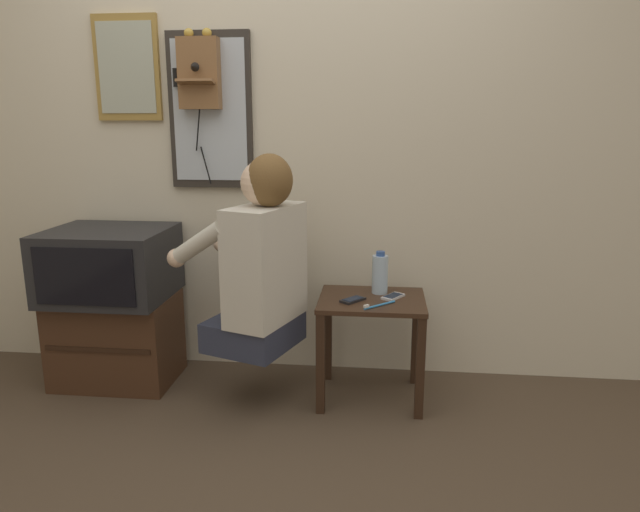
{
  "coord_description": "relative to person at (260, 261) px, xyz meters",
  "views": [
    {
      "loc": [
        0.49,
        -1.79,
        1.33
      ],
      "look_at": [
        0.22,
        0.77,
        0.73
      ],
      "focal_mm": 32.0,
      "sensor_mm": 36.0,
      "label": 1
    }
  ],
  "objects": [
    {
      "name": "wall_mirror",
      "position": [
        -0.34,
        0.43,
        0.68
      ],
      "size": [
        0.43,
        0.03,
        0.78
      ],
      "color": "#2D2823"
    },
    {
      "name": "tv_stand",
      "position": [
        -0.81,
        0.17,
        -0.48
      ],
      "size": [
        0.6,
        0.41,
        0.46
      ],
      "color": "#422819",
      "rests_on": "ground_plane"
    },
    {
      "name": "cell_phone_spare",
      "position": [
        0.61,
        0.14,
        -0.19
      ],
      "size": [
        0.12,
        0.14,
        0.01
      ],
      "rotation": [
        0.0,
        0.0,
        -0.58
      ],
      "color": "silver",
      "rests_on": "side_table"
    },
    {
      "name": "wall_phone_antique",
      "position": [
        -0.37,
        0.39,
        0.86
      ],
      "size": [
        0.24,
        0.18,
        0.76
      ],
      "color": "brown"
    },
    {
      "name": "wall_back",
      "position": [
        0.05,
        0.48,
        0.57
      ],
      "size": [
        6.8,
        0.05,
        2.55
      ],
      "color": "beige",
      "rests_on": "ground_plane"
    },
    {
      "name": "ground_plane",
      "position": [
        0.05,
        -0.71,
        -0.71
      ],
      "size": [
        14.0,
        14.0,
        0.0
      ],
      "primitive_type": "plane",
      "color": "#4C3D2D"
    },
    {
      "name": "television",
      "position": [
        -0.81,
        0.17,
        -0.07
      ],
      "size": [
        0.59,
        0.52,
        0.35
      ],
      "color": "#232326",
      "rests_on": "tv_stand"
    },
    {
      "name": "framed_picture",
      "position": [
        -0.77,
        0.44,
        0.9
      ],
      "size": [
        0.34,
        0.03,
        0.52
      ],
      "color": "olive"
    },
    {
      "name": "water_bottle",
      "position": [
        0.55,
        0.21,
        -0.1
      ],
      "size": [
        0.08,
        0.08,
        0.21
      ],
      "color": "#ADC6DB",
      "rests_on": "side_table"
    },
    {
      "name": "toothbrush",
      "position": [
        0.54,
        -0.01,
        -0.19
      ],
      "size": [
        0.15,
        0.14,
        0.02
      ],
      "rotation": [
        0.0,
        0.0,
        2.32
      ],
      "color": "#338CD8",
      "rests_on": "side_table"
    },
    {
      "name": "cell_phone_held",
      "position": [
        0.43,
        0.06,
        -0.19
      ],
      "size": [
        0.13,
        0.13,
        0.01
      ],
      "rotation": [
        0.0,
        0.0,
        -0.69
      ],
      "color": "black",
      "rests_on": "side_table"
    },
    {
      "name": "side_table",
      "position": [
        0.51,
        0.12,
        -0.31
      ],
      "size": [
        0.51,
        0.42,
        0.51
      ],
      "color": "#382316",
      "rests_on": "ground_plane"
    },
    {
      "name": "person",
      "position": [
        0.0,
        0.0,
        0.0
      ],
      "size": [
        0.62,
        0.57,
        0.91
      ],
      "rotation": [
        0.0,
        0.0,
        1.23
      ],
      "color": "#2D3347",
      "rests_on": "ground_plane"
    }
  ]
}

